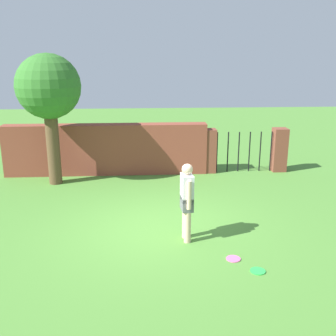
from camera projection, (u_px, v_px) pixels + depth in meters
ground_plane at (160, 227)px, 8.85m from camera, size 40.00×40.00×0.00m
brick_wall at (106, 149)px, 12.57m from camera, size 6.30×0.50×1.59m
tree at (49, 89)px, 11.10m from camera, size 1.80×1.80×3.72m
person at (187, 199)px, 8.01m from camera, size 0.25×0.54×1.62m
fence_gate at (244, 150)px, 12.87m from camera, size 2.74×0.44×1.40m
frisbee_pink at (233, 259)px, 7.47m from camera, size 0.27×0.27×0.02m
frisbee_green at (258, 271)px, 7.05m from camera, size 0.27×0.27×0.02m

